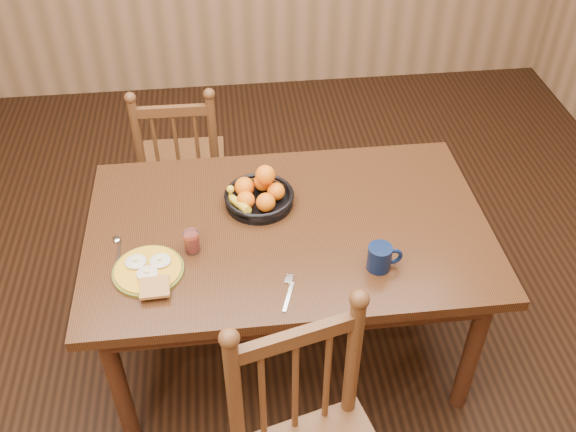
{
  "coord_description": "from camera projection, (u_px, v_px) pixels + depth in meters",
  "views": [
    {
      "loc": [
        -0.22,
        -1.9,
        2.45
      ],
      "look_at": [
        0.0,
        0.0,
        0.8
      ],
      "focal_mm": 40.0,
      "sensor_mm": 36.0,
      "label": 1
    }
  ],
  "objects": [
    {
      "name": "fork",
      "position": [
        289.0,
        291.0,
        2.29
      ],
      "size": [
        0.06,
        0.18,
        0.0
      ],
      "rotation": [
        0.0,
        0.0,
        -0.32
      ],
      "color": "silver",
      "rests_on": "dining_table"
    },
    {
      "name": "spoon",
      "position": [
        117.0,
        243.0,
        2.47
      ],
      "size": [
        0.04,
        0.16,
        0.01
      ],
      "rotation": [
        0.0,
        0.0,
        -0.0
      ],
      "color": "silver",
      "rests_on": "dining_table"
    },
    {
      "name": "room",
      "position": [
        288.0,
        93.0,
        2.16
      ],
      "size": [
        4.52,
        5.02,
        2.72
      ],
      "color": "black",
      "rests_on": "ground"
    },
    {
      "name": "fruit_bowl",
      "position": [
        259.0,
        194.0,
        2.63
      ],
      "size": [
        0.29,
        0.29,
        0.17
      ],
      "color": "black",
      "rests_on": "dining_table"
    },
    {
      "name": "juice_glass",
      "position": [
        192.0,
        242.0,
        2.42
      ],
      "size": [
        0.06,
        0.06,
        0.09
      ],
      "color": "silver",
      "rests_on": "dining_table"
    },
    {
      "name": "chair_far",
      "position": [
        182.0,
        165.0,
        3.34
      ],
      "size": [
        0.44,
        0.42,
        0.96
      ],
      "rotation": [
        0.0,
        0.0,
        3.12
      ],
      "color": "#452914",
      "rests_on": "ground"
    },
    {
      "name": "coffee_mug",
      "position": [
        381.0,
        257.0,
        2.35
      ],
      "size": [
        0.13,
        0.09,
        0.1
      ],
      "color": "#091636",
      "rests_on": "dining_table"
    },
    {
      "name": "dining_table",
      "position": [
        288.0,
        241.0,
        2.61
      ],
      "size": [
        1.6,
        1.0,
        0.75
      ],
      "color": "black",
      "rests_on": "ground"
    },
    {
      "name": "breakfast_plate",
      "position": [
        149.0,
        271.0,
        2.35
      ],
      "size": [
        0.26,
        0.29,
        0.04
      ],
      "color": "#59601E",
      "rests_on": "dining_table"
    }
  ]
}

